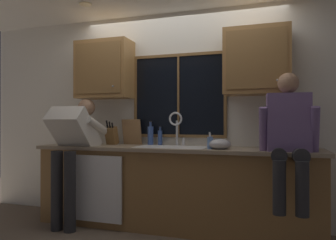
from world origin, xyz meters
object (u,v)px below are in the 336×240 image
(bottle_green_glass, at_px, (160,137))
(bottle_tall_clear, at_px, (151,135))
(knife_block, at_px, (112,136))
(cutting_board, at_px, (132,132))
(person_sitting_on_counter, at_px, (289,133))
(person_standing, at_px, (73,145))
(soap_dispenser, at_px, (210,142))
(mixing_bowl, at_px, (220,144))

(bottle_green_glass, distance_m, bottle_tall_clear, 0.12)
(knife_block, xyz_separation_m, bottle_tall_clear, (0.49, 0.09, 0.01))
(bottle_tall_clear, bearing_deg, cutting_board, 178.61)
(person_sitting_on_counter, distance_m, bottle_tall_clear, 1.65)
(person_sitting_on_counter, relative_size, knife_block, 3.92)
(person_standing, relative_size, bottle_green_glass, 6.39)
(cutting_board, relative_size, bottle_tall_clear, 1.09)
(cutting_board, bearing_deg, knife_block, -158.49)
(person_sitting_on_counter, bearing_deg, bottle_green_glass, 161.07)
(knife_block, relative_size, soap_dispenser, 1.81)
(person_sitting_on_counter, relative_size, cutting_board, 3.93)
(mixing_bowl, relative_size, soap_dispenser, 1.29)
(bottle_green_glass, height_order, bottle_tall_clear, bottle_tall_clear)
(knife_block, bearing_deg, person_sitting_on_counter, -10.86)
(person_standing, relative_size, knife_block, 4.63)
(person_sitting_on_counter, height_order, soap_dispenser, person_sitting_on_counter)
(cutting_board, xyz_separation_m, mixing_bowl, (1.16, -0.33, -0.11))
(cutting_board, distance_m, mixing_bowl, 1.21)
(person_standing, height_order, knife_block, person_standing)
(knife_block, relative_size, cutting_board, 1.00)
(person_sitting_on_counter, xyz_separation_m, cutting_board, (-1.83, 0.49, -0.03))
(knife_block, distance_m, soap_dispenser, 1.31)
(person_sitting_on_counter, height_order, bottle_tall_clear, person_sitting_on_counter)
(knife_block, bearing_deg, cutting_board, 21.51)
(person_standing, relative_size, bottle_tall_clear, 5.06)
(person_sitting_on_counter, bearing_deg, bottle_tall_clear, 163.01)
(person_standing, distance_m, knife_block, 0.51)
(person_sitting_on_counter, relative_size, soap_dispenser, 7.08)
(person_sitting_on_counter, distance_m, mixing_bowl, 0.70)
(cutting_board, xyz_separation_m, bottle_green_glass, (0.37, 0.01, -0.06))
(person_sitting_on_counter, height_order, bottle_green_glass, person_sitting_on_counter)
(mixing_bowl, bearing_deg, person_standing, -174.33)
(cutting_board, height_order, bottle_tall_clear, cutting_board)
(soap_dispenser, bearing_deg, cutting_board, 161.73)
(knife_block, relative_size, bottle_tall_clear, 1.09)
(person_sitting_on_counter, distance_m, soap_dispenser, 0.79)
(knife_block, xyz_separation_m, mixing_bowl, (1.39, -0.24, -0.06))
(soap_dispenser, xyz_separation_m, bottle_green_glass, (-0.68, 0.36, 0.03))
(soap_dispenser, bearing_deg, person_standing, -174.57)
(cutting_board, height_order, bottle_green_glass, cutting_board)
(person_standing, relative_size, soap_dispenser, 8.36)
(person_sitting_on_counter, xyz_separation_m, mixing_bowl, (-0.67, 0.16, -0.13))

